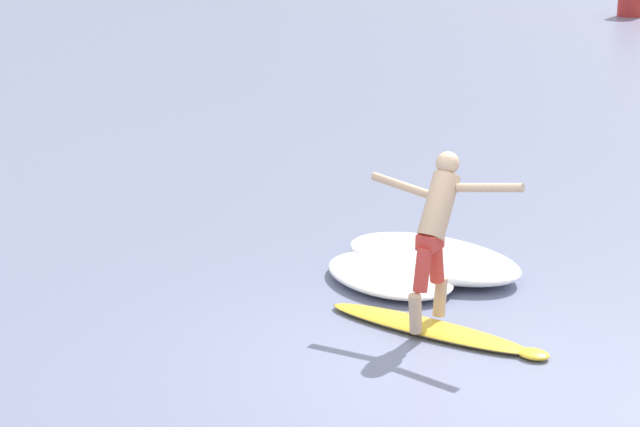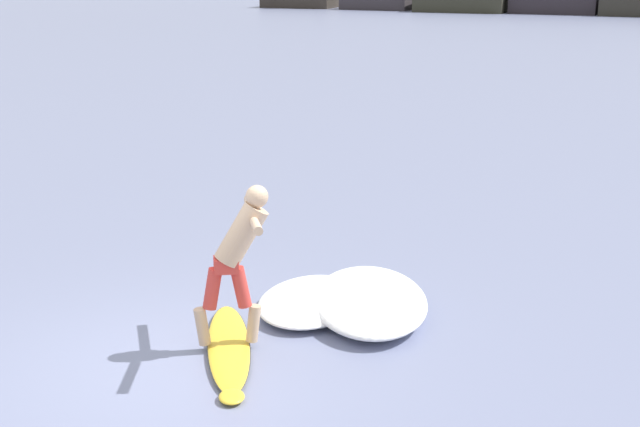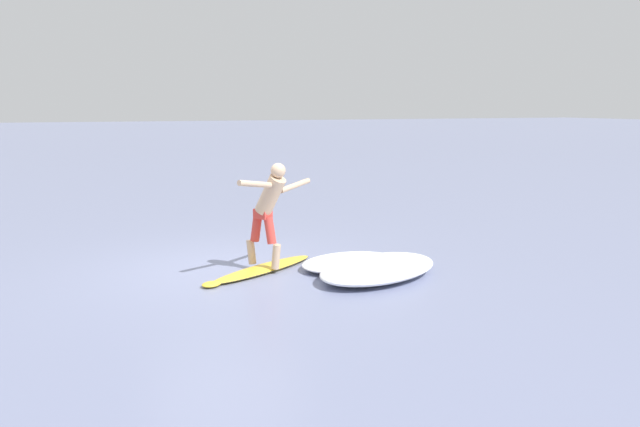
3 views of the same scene
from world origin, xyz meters
The scene contains 5 objects.
ground_plane centered at (0.00, 0.00, 0.00)m, with size 200.00×200.00×0.00m, color gray.
surfboard centered at (0.40, 0.56, 0.04)m, with size 1.58×2.32×0.22m.
surfer centered at (0.50, 0.67, 1.13)m, with size 1.08×1.49×1.75m.
wave_foam_at_tail centered at (1.41, 2.22, 0.14)m, with size 2.18×2.68×0.29m.
wave_foam_at_nose centered at (0.72, 2.04, 0.10)m, with size 1.48×1.93×0.20m.
Camera 1 is at (-4.95, -8.17, 4.31)m, focal length 60.00 mm.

